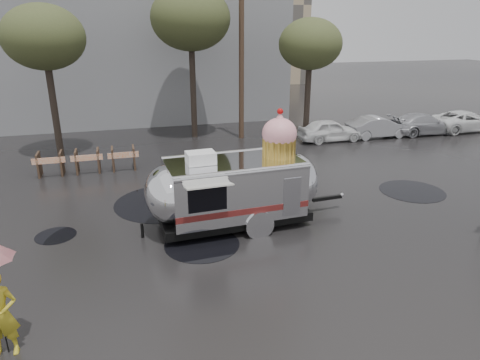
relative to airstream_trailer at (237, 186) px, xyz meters
name	(u,v)px	position (x,y,z in m)	size (l,w,h in m)	color
ground	(296,273)	(0.71, -3.24, -1.31)	(120.00, 120.00, 0.00)	black
puddles	(231,208)	(0.13, 1.23, -1.30)	(14.63, 6.33, 0.01)	black
grey_building	(112,18)	(-3.29, 20.76, 5.19)	(22.00, 12.00, 13.00)	slate
utility_pole	(241,53)	(3.21, 10.76, 3.31)	(1.60, 0.28, 9.00)	#473323
tree_left	(44,38)	(-6.29, 9.76, 4.18)	(3.64, 3.64, 6.95)	#382D26
tree_mid	(191,19)	(0.71, 11.76, 5.03)	(4.20, 4.20, 8.03)	#382D26
tree_right	(310,45)	(6.71, 9.76, 3.75)	(3.36, 3.36, 6.42)	#382D26
barricade_row	(88,161)	(-4.84, 6.72, -0.78)	(4.30, 0.80, 1.00)	#473323
parked_cars	(406,123)	(12.49, 8.76, -0.59)	(13.20, 1.90, 1.50)	silver
airstream_trailer	(237,186)	(0.00, 0.00, 0.00)	(6.92, 2.83, 3.73)	silver
person_left	(0,314)	(-5.81, -4.34, -0.42)	(0.64, 0.43, 1.79)	gold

